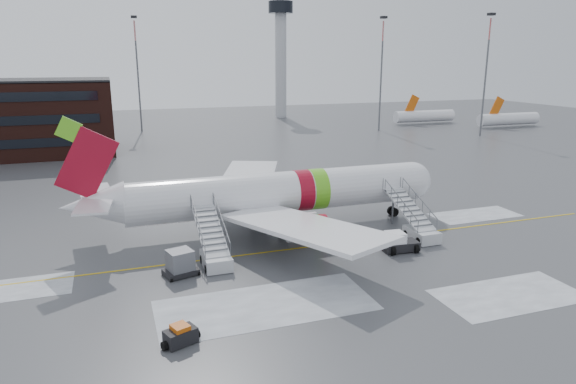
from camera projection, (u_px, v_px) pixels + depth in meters
name	position (u px, v px, depth m)	size (l,w,h in m)	color
ground	(299.00, 244.00, 44.29)	(260.00, 260.00, 0.00)	#494C4F
airliner	(271.00, 194.00, 47.30)	(35.03, 32.97, 11.18)	white
airstair_fwd	(417.00, 226.00, 45.58)	(2.05, 7.70, 3.48)	silver
airstair_aft	(214.00, 251.00, 39.78)	(2.05, 7.70, 3.48)	#B9BBC1
pushback_tug	(398.00, 243.00, 42.45)	(3.01, 2.36, 1.66)	black
uld_container	(180.00, 264.00, 37.66)	(2.73, 2.28, 1.93)	black
baggage_tractor	(181.00, 336.00, 28.60)	(2.38, 1.59, 1.17)	black
control_tower	(281.00, 46.00, 135.95)	(6.40, 6.40, 30.00)	#B2B5BA
light_mast_far_ne	(382.00, 67.00, 110.84)	(1.20, 1.20, 24.25)	#595B60
light_mast_far_n	(137.00, 67.00, 109.57)	(1.20, 1.20, 24.25)	#595B60
light_mast_far_e	(486.00, 67.00, 103.13)	(1.20, 1.20, 24.25)	#595B60
distant_aircraft	(451.00, 126.00, 122.66)	(35.00, 18.00, 8.00)	#D8590C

